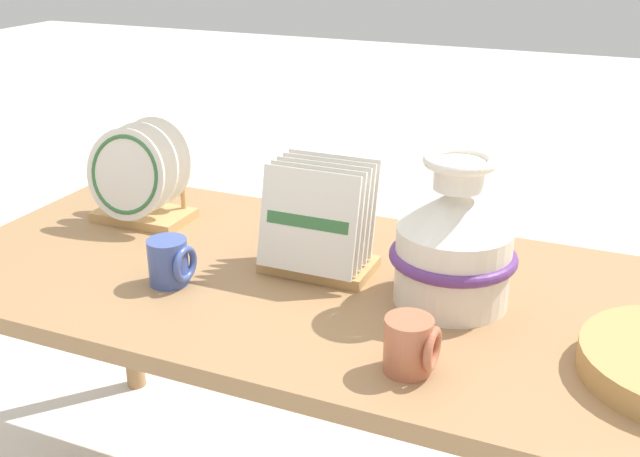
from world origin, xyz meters
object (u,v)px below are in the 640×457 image
dish_rack_square_plates (319,229)px  mug_terracotta_glaze (411,345)px  dish_rack_round_plates (139,185)px  mug_cobalt_glaze (170,262)px  ceramic_vase (454,243)px

dish_rack_square_plates → mug_terracotta_glaze: dish_rack_square_plates is taller
dish_rack_round_plates → mug_cobalt_glaze: 0.36m
ceramic_vase → dish_rack_round_plates: 0.78m
dish_rack_round_plates → dish_rack_square_plates: dish_rack_round_plates is taller
dish_rack_square_plates → mug_terracotta_glaze: (0.28, -0.28, -0.04)m
ceramic_vase → dish_rack_round_plates: size_ratio=1.23×
dish_rack_round_plates → dish_rack_square_plates: bearing=-9.0°
dish_rack_square_plates → dish_rack_round_plates: bearing=171.0°
dish_rack_round_plates → mug_cobalt_glaze: bearing=-45.2°
ceramic_vase → dish_rack_square_plates: bearing=174.0°
dish_rack_round_plates → mug_terracotta_glaze: (0.77, -0.36, -0.04)m
ceramic_vase → dish_rack_round_plates: bearing=172.1°
dish_rack_square_plates → mug_cobalt_glaze: 0.30m
dish_rack_square_plates → mug_cobalt_glaze: (-0.24, -0.17, -0.04)m
ceramic_vase → dish_rack_round_plates: (-0.77, 0.11, -0.03)m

